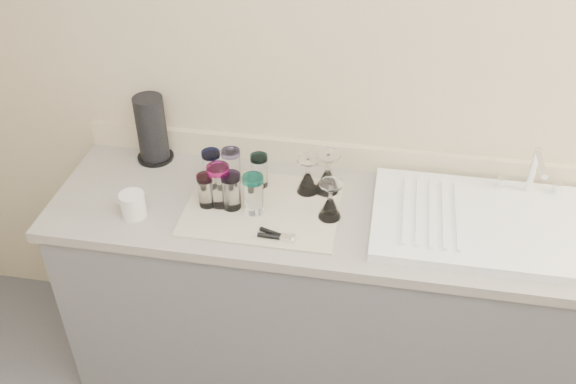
% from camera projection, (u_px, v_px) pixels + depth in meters
% --- Properties ---
extents(room_envelope, '(3.54, 3.50, 2.52)m').
position_uv_depth(room_envelope, '(258.00, 357.00, 0.97)').
color(room_envelope, '#525257').
rests_on(room_envelope, ground).
extents(counter_unit, '(2.06, 0.62, 0.90)m').
position_uv_depth(counter_unit, '(329.00, 298.00, 2.57)').
color(counter_unit, slate).
rests_on(counter_unit, ground).
extents(sink_unit, '(0.82, 0.50, 0.22)m').
position_uv_depth(sink_unit, '(492.00, 223.00, 2.22)').
color(sink_unit, white).
rests_on(sink_unit, counter_unit).
extents(dish_towel, '(0.55, 0.42, 0.01)m').
position_uv_depth(dish_towel, '(263.00, 207.00, 2.31)').
color(dish_towel, beige).
rests_on(dish_towel, counter_unit).
extents(tumbler_teal, '(0.07, 0.07, 0.14)m').
position_uv_depth(tumbler_teal, '(212.00, 167.00, 2.39)').
color(tumbler_teal, white).
rests_on(tumbler_teal, dish_towel).
extents(tumbler_cyan, '(0.07, 0.07, 0.14)m').
position_uv_depth(tumbler_cyan, '(231.00, 167.00, 2.39)').
color(tumbler_cyan, white).
rests_on(tumbler_cyan, dish_towel).
extents(tumbler_purple, '(0.07, 0.07, 0.13)m').
position_uv_depth(tumbler_purple, '(259.00, 170.00, 2.38)').
color(tumbler_purple, white).
rests_on(tumbler_purple, dish_towel).
extents(tumbler_magenta, '(0.06, 0.06, 0.13)m').
position_uv_depth(tumbler_magenta, '(206.00, 190.00, 2.28)').
color(tumbler_magenta, white).
rests_on(tumbler_magenta, dish_towel).
extents(tumbler_blue, '(0.07, 0.07, 0.14)m').
position_uv_depth(tumbler_blue, '(231.00, 191.00, 2.27)').
color(tumbler_blue, white).
rests_on(tumbler_blue, dish_towel).
extents(tumbler_lavender, '(0.07, 0.07, 0.15)m').
position_uv_depth(tumbler_lavender, '(253.00, 194.00, 2.25)').
color(tumbler_lavender, white).
rests_on(tumbler_lavender, dish_towel).
extents(tumbler_extra, '(0.08, 0.08, 0.16)m').
position_uv_depth(tumbler_extra, '(219.00, 185.00, 2.28)').
color(tumbler_extra, white).
rests_on(tumbler_extra, dish_towel).
extents(goblet_back_left, '(0.08, 0.08, 0.15)m').
position_uv_depth(goblet_back_left, '(308.00, 180.00, 2.36)').
color(goblet_back_left, white).
rests_on(goblet_back_left, dish_towel).
extents(goblet_back_right, '(0.09, 0.09, 0.16)m').
position_uv_depth(goblet_back_right, '(327.00, 178.00, 2.36)').
color(goblet_back_right, white).
rests_on(goblet_back_right, dish_towel).
extents(goblet_front_right, '(0.08, 0.08, 0.15)m').
position_uv_depth(goblet_front_right, '(330.00, 205.00, 2.24)').
color(goblet_front_right, white).
rests_on(goblet_front_right, dish_towel).
extents(can_opener, '(0.13, 0.06, 0.02)m').
position_uv_depth(can_opener, '(277.00, 236.00, 2.17)').
color(can_opener, silver).
rests_on(can_opener, dish_towel).
extents(white_mug, '(0.13, 0.12, 0.09)m').
position_uv_depth(white_mug, '(132.00, 205.00, 2.26)').
color(white_mug, silver).
rests_on(white_mug, counter_unit).
extents(paper_towel_roll, '(0.14, 0.14, 0.27)m').
position_uv_depth(paper_towel_roll, '(152.00, 130.00, 2.50)').
color(paper_towel_roll, black).
rests_on(paper_towel_roll, counter_unit).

